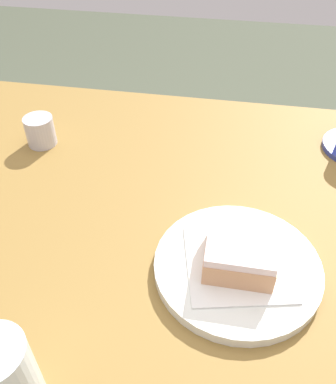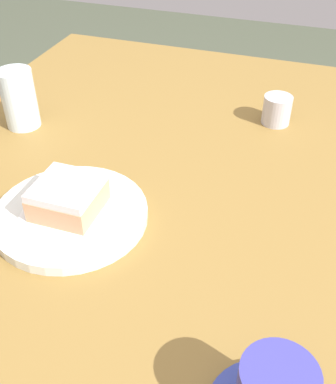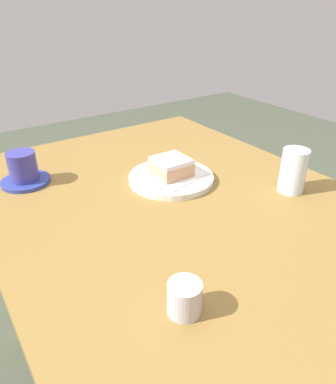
{
  "view_description": "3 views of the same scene",
  "coord_description": "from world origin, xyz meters",
  "px_view_note": "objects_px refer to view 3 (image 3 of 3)",
  "views": [
    {
      "loc": [
        0.09,
        -0.42,
        1.16
      ],
      "look_at": [
        0.0,
        0.04,
        0.75
      ],
      "focal_mm": 38.97,
      "sensor_mm": 36.0,
      "label": 1
    },
    {
      "loc": [
        0.57,
        0.25,
        1.17
      ],
      "look_at": [
        0.04,
        0.07,
        0.73
      ],
      "focal_mm": 44.23,
      "sensor_mm": 36.0,
      "label": 2
    },
    {
      "loc": [
        -0.58,
        0.43,
        1.14
      ],
      "look_at": [
        0.03,
        0.02,
        0.73
      ],
      "focal_mm": 33.18,
      "sensor_mm": 36.0,
      "label": 3
    }
  ],
  "objects_px": {
    "sugar_jar": "(184,298)",
    "water_glass": "(293,171)",
    "donut_glazed_square": "(171,166)",
    "plate_glazed_square": "(171,178)",
    "coffee_cup": "(24,170)"
  },
  "relations": [
    {
      "from": "donut_glazed_square",
      "to": "coffee_cup",
      "type": "bearing_deg",
      "value": 57.49
    },
    {
      "from": "donut_glazed_square",
      "to": "water_glass",
      "type": "relative_size",
      "value": 0.8
    },
    {
      "from": "donut_glazed_square",
      "to": "water_glass",
      "type": "bearing_deg",
      "value": -135.08
    },
    {
      "from": "sugar_jar",
      "to": "water_glass",
      "type": "bearing_deg",
      "value": -70.23
    },
    {
      "from": "plate_glazed_square",
      "to": "sugar_jar",
      "type": "relative_size",
      "value": 4.07
    },
    {
      "from": "donut_glazed_square",
      "to": "water_glass",
      "type": "xyz_separation_m",
      "value": [
        -0.22,
        -0.22,
        0.01
      ]
    },
    {
      "from": "donut_glazed_square",
      "to": "plate_glazed_square",
      "type": "bearing_deg",
      "value": -153.43
    },
    {
      "from": "sugar_jar",
      "to": "plate_glazed_square",
      "type": "bearing_deg",
      "value": -32.36
    },
    {
      "from": "donut_glazed_square",
      "to": "coffee_cup",
      "type": "distance_m",
      "value": 0.38
    },
    {
      "from": "water_glass",
      "to": "coffee_cup",
      "type": "bearing_deg",
      "value": 51.92
    },
    {
      "from": "plate_glazed_square",
      "to": "donut_glazed_square",
      "type": "height_order",
      "value": "donut_glazed_square"
    },
    {
      "from": "plate_glazed_square",
      "to": "sugar_jar",
      "type": "xyz_separation_m",
      "value": [
        -0.38,
        0.24,
        0.02
      ]
    },
    {
      "from": "coffee_cup",
      "to": "water_glass",
      "type": "bearing_deg",
      "value": -128.08
    },
    {
      "from": "water_glass",
      "to": "sugar_jar",
      "type": "bearing_deg",
      "value": 109.77
    },
    {
      "from": "donut_glazed_square",
      "to": "sugar_jar",
      "type": "height_order",
      "value": "donut_glazed_square"
    }
  ]
}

